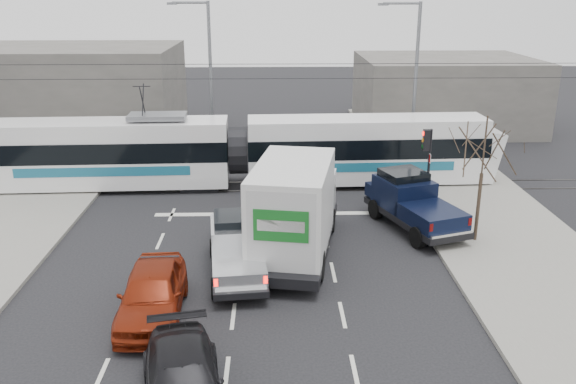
{
  "coord_description": "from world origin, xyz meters",
  "views": [
    {
      "loc": [
        -0.42,
        -19.73,
        9.67
      ],
      "look_at": [
        0.17,
        3.72,
        1.8
      ],
      "focal_mm": 38.0,
      "sensor_mm": 36.0,
      "label": 1
    }
  ],
  "objects_px": {
    "bare_tree": "(484,151)",
    "street_lamp_near": "(412,75)",
    "street_lamp_far": "(207,71)",
    "dark_car": "(183,383)",
    "box_truck": "(295,209)",
    "traffic_signal": "(427,151)",
    "tram": "(237,151)",
    "navy_pickup": "(411,201)",
    "green_car": "(258,235)",
    "red_car": "(152,293)",
    "silver_pickup": "(236,247)"
  },
  "relations": [
    {
      "from": "tram",
      "to": "silver_pickup",
      "type": "xyz_separation_m",
      "value": [
        0.48,
        -9.96,
        -0.89
      ]
    },
    {
      "from": "tram",
      "to": "box_truck",
      "type": "xyz_separation_m",
      "value": [
        2.62,
        -8.62,
        0.03
      ]
    },
    {
      "from": "tram",
      "to": "red_car",
      "type": "relative_size",
      "value": 5.36
    },
    {
      "from": "green_car",
      "to": "box_truck",
      "type": "bearing_deg",
      "value": -36.71
    },
    {
      "from": "bare_tree",
      "to": "red_car",
      "type": "bearing_deg",
      "value": -155.23
    },
    {
      "from": "red_car",
      "to": "tram",
      "type": "bearing_deg",
      "value": 78.83
    },
    {
      "from": "tram",
      "to": "navy_pickup",
      "type": "height_order",
      "value": "tram"
    },
    {
      "from": "traffic_signal",
      "to": "red_car",
      "type": "relative_size",
      "value": 0.76
    },
    {
      "from": "traffic_signal",
      "to": "box_truck",
      "type": "distance_m",
      "value": 7.87
    },
    {
      "from": "navy_pickup",
      "to": "red_car",
      "type": "xyz_separation_m",
      "value": [
        -9.55,
        -7.27,
        -0.32
      ]
    },
    {
      "from": "box_truck",
      "to": "dark_car",
      "type": "bearing_deg",
      "value": -98.53
    },
    {
      "from": "traffic_signal",
      "to": "dark_car",
      "type": "relative_size",
      "value": 0.77
    },
    {
      "from": "bare_tree",
      "to": "silver_pickup",
      "type": "xyz_separation_m",
      "value": [
        -9.36,
        -2.26,
        -2.86
      ]
    },
    {
      "from": "bare_tree",
      "to": "green_car",
      "type": "xyz_separation_m",
      "value": [
        -8.61,
        -0.61,
        -3.11
      ]
    },
    {
      "from": "street_lamp_near",
      "to": "dark_car",
      "type": "height_order",
      "value": "street_lamp_near"
    },
    {
      "from": "box_truck",
      "to": "navy_pickup",
      "type": "bearing_deg",
      "value": 39.16
    },
    {
      "from": "bare_tree",
      "to": "street_lamp_near",
      "type": "xyz_separation_m",
      "value": [
        -0.29,
        11.5,
        1.32
      ]
    },
    {
      "from": "street_lamp_far",
      "to": "green_car",
      "type": "distance_m",
      "value": 15.13
    },
    {
      "from": "bare_tree",
      "to": "tram",
      "type": "relative_size",
      "value": 0.2
    },
    {
      "from": "navy_pickup",
      "to": "dark_car",
      "type": "relative_size",
      "value": 1.23
    },
    {
      "from": "traffic_signal",
      "to": "red_car",
      "type": "bearing_deg",
      "value": -138.45
    },
    {
      "from": "traffic_signal",
      "to": "green_car",
      "type": "height_order",
      "value": "traffic_signal"
    },
    {
      "from": "street_lamp_near",
      "to": "green_car",
      "type": "xyz_separation_m",
      "value": [
        -8.32,
        -12.11,
        -4.42
      ]
    },
    {
      "from": "navy_pickup",
      "to": "red_car",
      "type": "distance_m",
      "value": 12.01
    },
    {
      "from": "street_lamp_near",
      "to": "box_truck",
      "type": "relative_size",
      "value": 1.14
    },
    {
      "from": "tram",
      "to": "navy_pickup",
      "type": "distance_m",
      "value": 9.64
    },
    {
      "from": "box_truck",
      "to": "green_car",
      "type": "distance_m",
      "value": 1.84
    },
    {
      "from": "red_car",
      "to": "dark_car",
      "type": "distance_m",
      "value": 4.61
    },
    {
      "from": "traffic_signal",
      "to": "tram",
      "type": "distance_m",
      "value": 9.51
    },
    {
      "from": "street_lamp_near",
      "to": "street_lamp_far",
      "type": "relative_size",
      "value": 1.0
    },
    {
      "from": "traffic_signal",
      "to": "navy_pickup",
      "type": "xyz_separation_m",
      "value": [
        -1.09,
        -2.15,
        -1.62
      ]
    },
    {
      "from": "bare_tree",
      "to": "dark_car",
      "type": "height_order",
      "value": "bare_tree"
    },
    {
      "from": "silver_pickup",
      "to": "street_lamp_near",
      "type": "bearing_deg",
      "value": 50.48
    },
    {
      "from": "silver_pickup",
      "to": "navy_pickup",
      "type": "bearing_deg",
      "value": 23.77
    },
    {
      "from": "tram",
      "to": "box_truck",
      "type": "height_order",
      "value": "tram"
    },
    {
      "from": "box_truck",
      "to": "red_car",
      "type": "xyz_separation_m",
      "value": [
        -4.55,
        -4.51,
        -1.06
      ]
    },
    {
      "from": "bare_tree",
      "to": "red_car",
      "type": "height_order",
      "value": "bare_tree"
    },
    {
      "from": "street_lamp_near",
      "to": "tram",
      "type": "relative_size",
      "value": 0.36
    },
    {
      "from": "bare_tree",
      "to": "navy_pickup",
      "type": "height_order",
      "value": "bare_tree"
    },
    {
      "from": "green_car",
      "to": "street_lamp_far",
      "type": "bearing_deg",
      "value": 78.32
    },
    {
      "from": "traffic_signal",
      "to": "red_car",
      "type": "height_order",
      "value": "traffic_signal"
    },
    {
      "from": "box_truck",
      "to": "dark_car",
      "type": "distance_m",
      "value": 9.43
    },
    {
      "from": "bare_tree",
      "to": "box_truck",
      "type": "relative_size",
      "value": 0.64
    },
    {
      "from": "silver_pickup",
      "to": "green_car",
      "type": "bearing_deg",
      "value": 59.44
    },
    {
      "from": "navy_pickup",
      "to": "red_car",
      "type": "relative_size",
      "value": 1.22
    },
    {
      "from": "street_lamp_far",
      "to": "box_truck",
      "type": "xyz_separation_m",
      "value": [
        4.57,
        -14.42,
        -3.25
      ]
    },
    {
      "from": "street_lamp_far",
      "to": "green_car",
      "type": "bearing_deg",
      "value": -77.31
    },
    {
      "from": "traffic_signal",
      "to": "dark_car",
      "type": "xyz_separation_m",
      "value": [
        -9.11,
        -13.77,
        -2.06
      ]
    },
    {
      "from": "street_lamp_far",
      "to": "dark_car",
      "type": "relative_size",
      "value": 1.93
    },
    {
      "from": "street_lamp_far",
      "to": "red_car",
      "type": "relative_size",
      "value": 1.91
    }
  ]
}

